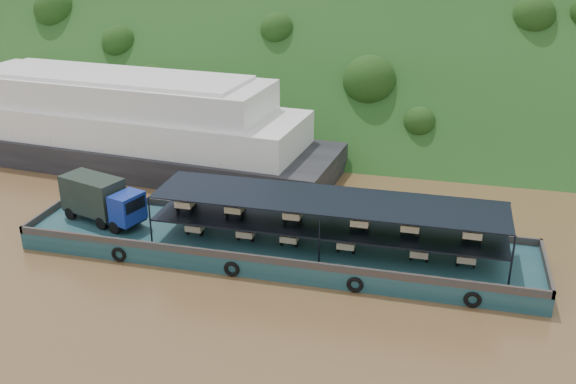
# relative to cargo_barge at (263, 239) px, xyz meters

# --- Properties ---
(ground) EXTENTS (160.00, 160.00, 0.00)m
(ground) POSITION_rel_cargo_barge_xyz_m (2.83, 0.73, -1.11)
(ground) COLOR brown
(ground) RESTS_ON ground
(hillside) EXTENTS (140.00, 39.60, 39.60)m
(hillside) POSITION_rel_cargo_barge_xyz_m (2.83, 36.73, -1.11)
(hillside) COLOR #163B15
(hillside) RESTS_ON ground
(cargo_barge) EXTENTS (35.00, 7.18, 4.54)m
(cargo_barge) POSITION_rel_cargo_barge_xyz_m (0.00, 0.00, 0.00)
(cargo_barge) COLOR #123740
(cargo_barge) RESTS_ON ground
(passenger_ferry) EXTENTS (42.68, 14.23, 8.48)m
(passenger_ferry) POSITION_rel_cargo_barge_xyz_m (-18.43, 14.77, 2.57)
(passenger_ferry) COLOR black
(passenger_ferry) RESTS_ON ground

